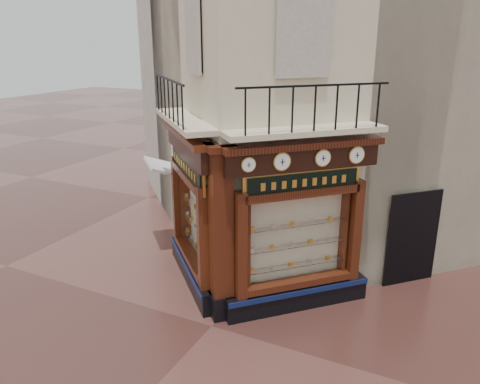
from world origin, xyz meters
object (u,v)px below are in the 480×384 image
Objects in this scene: clock_b at (282,162)px; clock_c at (323,158)px; clock_d at (356,155)px; awning at (167,246)px; signboard_right at (303,182)px; signboard_left at (187,166)px; clock_a at (248,165)px; corner_pilaster at (221,236)px.

clock_b is 0.94m from clock_c.
awning is (-5.65, 0.77, -3.62)m from clock_d.
signboard_right is at bearing 174.73° from clock_d.
signboard_right is at bearing 11.12° from clock_b.
signboard_left is (-3.27, -0.19, -0.52)m from clock_c.
clock_d is at bearing 0.00° from clock_a.
signboard_left is at bearing 135.00° from signboard_right.
clock_b is 0.20× the size of signboard_right.
signboard_left is (-2.60, 0.48, -0.52)m from clock_b.
clock_b is 1.04× the size of clock_c.
clock_d reaches higher than signboard_left.
clock_a is at bearing 180.00° from clock_b.
corner_pilaster is at bearing 168.65° from clock_c.
signboard_right is at bearing -10.25° from corner_pilaster.
clock_a is 0.21× the size of awning.
clock_b is 0.77m from signboard_right.
corner_pilaster is 2.10m from clock_b.
clock_d is (1.76, 1.76, -0.00)m from clock_a.
clock_a is at bearing -42.92° from corner_pilaster.
clock_c is at bearing 0.00° from clock_b.
corner_pilaster reaches higher than clock_a.
corner_pilaster reaches higher than signboard_left.
clock_c is 6.37m from awning.
clock_c is 0.82m from clock_d.
clock_b is (0.52, 0.52, 0.00)m from clock_a.
clock_a reaches higher than signboard_left.
corner_pilaster reaches higher than signboard_right.
clock_b is 0.18× the size of signboard_left.
clock_b is 1.01× the size of clock_d.
clock_c is at bearing -16.36° from signboard_right.
clock_a reaches higher than awning.
clock_b is at bearing -19.78° from corner_pilaster.
clock_d is (0.58, 0.58, -0.00)m from clock_c.
clock_d is 0.18× the size of signboard_left.
clock_b is (1.14, 0.54, 1.67)m from corner_pilaster.
signboard_left reaches higher than awning.
clock_b reaches higher than clock_c.
clock_a is 0.80× the size of clock_b.
corner_pilaster is 12.54× the size of clock_a.
clock_d is at bearing -142.79° from awning.
clock_b is at bearing -180.00° from clock_d.
corner_pilaster is 2.74m from clock_c.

